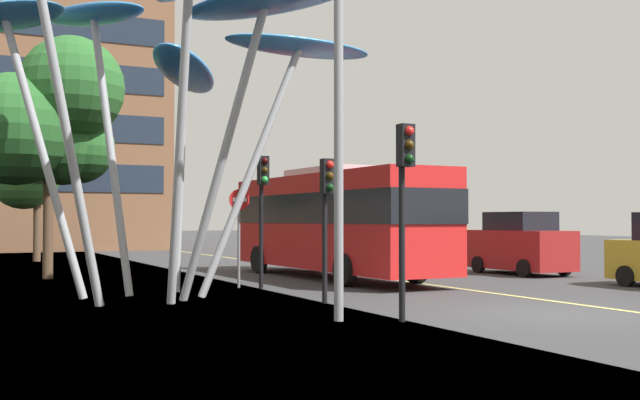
{
  "coord_description": "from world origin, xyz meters",
  "views": [
    {
      "loc": [
        -11.31,
        -12.17,
        1.92
      ],
      "look_at": [
        -1.34,
        8.39,
        2.5
      ],
      "focal_mm": 43.7,
      "sensor_mm": 36.0,
      "label": 1
    }
  ],
  "objects_px": {
    "red_bus": "(333,218)",
    "traffic_light_kerb_near": "(405,179)",
    "no_entry_sign": "(239,222)",
    "car_side_street": "(426,239)",
    "traffic_light_kerb_far": "(327,198)",
    "leaf_sculpture": "(165,40)",
    "car_parked_far": "(520,245)",
    "street_lamp": "(353,36)",
    "traffic_light_island_mid": "(263,193)"
  },
  "relations": [
    {
      "from": "traffic_light_kerb_near",
      "to": "traffic_light_island_mid",
      "type": "distance_m",
      "value": 7.77
    },
    {
      "from": "car_parked_far",
      "to": "car_side_street",
      "type": "distance_m",
      "value": 5.99
    },
    {
      "from": "red_bus",
      "to": "no_entry_sign",
      "type": "bearing_deg",
      "value": -153.09
    },
    {
      "from": "red_bus",
      "to": "traffic_light_island_mid",
      "type": "distance_m",
      "value": 4.46
    },
    {
      "from": "traffic_light_kerb_far",
      "to": "car_parked_far",
      "type": "distance_m",
      "value": 11.93
    },
    {
      "from": "car_parked_far",
      "to": "no_entry_sign",
      "type": "height_order",
      "value": "no_entry_sign"
    },
    {
      "from": "red_bus",
      "to": "traffic_light_kerb_near",
      "type": "relative_size",
      "value": 2.99
    },
    {
      "from": "traffic_light_kerb_far",
      "to": "no_entry_sign",
      "type": "height_order",
      "value": "traffic_light_kerb_far"
    },
    {
      "from": "traffic_light_island_mid",
      "to": "car_parked_far",
      "type": "distance_m",
      "value": 10.53
    },
    {
      "from": "red_bus",
      "to": "car_parked_far",
      "type": "relative_size",
      "value": 2.79
    },
    {
      "from": "red_bus",
      "to": "street_lamp",
      "type": "distance_m",
      "value": 11.21
    },
    {
      "from": "traffic_light_kerb_far",
      "to": "no_entry_sign",
      "type": "relative_size",
      "value": 1.19
    },
    {
      "from": "traffic_light_island_mid",
      "to": "no_entry_sign",
      "type": "bearing_deg",
      "value": 129.33
    },
    {
      "from": "traffic_light_kerb_far",
      "to": "traffic_light_island_mid",
      "type": "relative_size",
      "value": 0.9
    },
    {
      "from": "traffic_light_kerb_near",
      "to": "street_lamp",
      "type": "height_order",
      "value": "street_lamp"
    },
    {
      "from": "red_bus",
      "to": "traffic_light_kerb_near",
      "type": "xyz_separation_m",
      "value": [
        -3.75,
        -10.38,
        0.71
      ]
    },
    {
      "from": "red_bus",
      "to": "traffic_light_kerb_far",
      "type": "distance_m",
      "value": 7.79
    },
    {
      "from": "red_bus",
      "to": "no_entry_sign",
      "type": "height_order",
      "value": "red_bus"
    },
    {
      "from": "leaf_sculpture",
      "to": "traffic_light_kerb_far",
      "type": "bearing_deg",
      "value": -43.25
    },
    {
      "from": "traffic_light_kerb_far",
      "to": "no_entry_sign",
      "type": "distance_m",
      "value": 4.88
    },
    {
      "from": "street_lamp",
      "to": "car_parked_far",
      "type": "bearing_deg",
      "value": 36.98
    },
    {
      "from": "red_bus",
      "to": "traffic_light_kerb_near",
      "type": "distance_m",
      "value": 11.06
    },
    {
      "from": "traffic_light_island_mid",
      "to": "no_entry_sign",
      "type": "height_order",
      "value": "traffic_light_island_mid"
    },
    {
      "from": "traffic_light_kerb_far",
      "to": "car_parked_far",
      "type": "relative_size",
      "value": 0.83
    },
    {
      "from": "no_entry_sign",
      "to": "car_side_street",
      "type": "bearing_deg",
      "value": 32.19
    },
    {
      "from": "red_bus",
      "to": "traffic_light_kerb_near",
      "type": "height_order",
      "value": "traffic_light_kerb_near"
    },
    {
      "from": "traffic_light_kerb_near",
      "to": "car_side_street",
      "type": "relative_size",
      "value": 0.96
    },
    {
      "from": "traffic_light_island_mid",
      "to": "street_lamp",
      "type": "relative_size",
      "value": 0.42
    },
    {
      "from": "traffic_light_kerb_far",
      "to": "street_lamp",
      "type": "bearing_deg",
      "value": -106.34
    },
    {
      "from": "traffic_light_island_mid",
      "to": "traffic_light_kerb_far",
      "type": "bearing_deg",
      "value": -91.46
    },
    {
      "from": "leaf_sculpture",
      "to": "car_side_street",
      "type": "xyz_separation_m",
      "value": [
        13.48,
        8.79,
        -5.25
      ]
    },
    {
      "from": "leaf_sculpture",
      "to": "car_side_street",
      "type": "height_order",
      "value": "leaf_sculpture"
    },
    {
      "from": "street_lamp",
      "to": "traffic_light_island_mid",
      "type": "bearing_deg",
      "value": 82.49
    },
    {
      "from": "car_parked_far",
      "to": "leaf_sculpture",
      "type": "bearing_deg",
      "value": -168.2
    },
    {
      "from": "car_side_street",
      "to": "red_bus",
      "type": "bearing_deg",
      "value": -144.95
    },
    {
      "from": "red_bus",
      "to": "traffic_light_island_mid",
      "type": "bearing_deg",
      "value": -143.45
    },
    {
      "from": "car_side_street",
      "to": "traffic_light_kerb_near",
      "type": "bearing_deg",
      "value": -124.86
    },
    {
      "from": "street_lamp",
      "to": "traffic_light_kerb_near",
      "type": "bearing_deg",
      "value": -44.89
    },
    {
      "from": "car_side_street",
      "to": "no_entry_sign",
      "type": "height_order",
      "value": "no_entry_sign"
    },
    {
      "from": "red_bus",
      "to": "traffic_light_kerb_far",
      "type": "bearing_deg",
      "value": -117.95
    },
    {
      "from": "car_parked_far",
      "to": "street_lamp",
      "type": "bearing_deg",
      "value": -143.02
    },
    {
      "from": "traffic_light_island_mid",
      "to": "street_lamp",
      "type": "distance_m",
      "value": 7.64
    },
    {
      "from": "traffic_light_kerb_near",
      "to": "street_lamp",
      "type": "bearing_deg",
      "value": 135.11
    },
    {
      "from": "traffic_light_kerb_near",
      "to": "car_parked_far",
      "type": "distance_m",
      "value": 14.06
    },
    {
      "from": "red_bus",
      "to": "traffic_light_kerb_near",
      "type": "bearing_deg",
      "value": -109.88
    },
    {
      "from": "traffic_light_kerb_far",
      "to": "car_side_street",
      "type": "height_order",
      "value": "traffic_light_kerb_far"
    },
    {
      "from": "no_entry_sign",
      "to": "leaf_sculpture",
      "type": "bearing_deg",
      "value": -143.28
    },
    {
      "from": "leaf_sculpture",
      "to": "traffic_light_island_mid",
      "type": "height_order",
      "value": "leaf_sculpture"
    },
    {
      "from": "red_bus",
      "to": "traffic_light_kerb_far",
      "type": "height_order",
      "value": "red_bus"
    },
    {
      "from": "no_entry_sign",
      "to": "traffic_light_kerb_near",
      "type": "bearing_deg",
      "value": -88.21
    }
  ]
}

